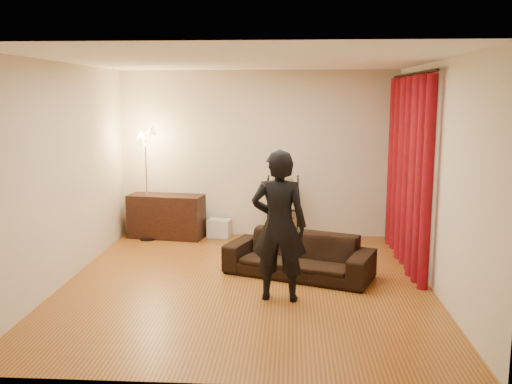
# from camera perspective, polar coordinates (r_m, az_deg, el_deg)

# --- Properties ---
(floor) EXTENTS (5.00, 5.00, 0.00)m
(floor) POSITION_cam_1_polar(r_m,az_deg,el_deg) (7.16, -0.96, -9.12)
(floor) COLOR #985A20
(floor) RESTS_ON ground
(ceiling) EXTENTS (5.00, 5.00, 0.00)m
(ceiling) POSITION_cam_1_polar(r_m,az_deg,el_deg) (6.78, -1.03, 13.01)
(ceiling) COLOR white
(ceiling) RESTS_ON ground
(wall_back) EXTENTS (5.00, 0.00, 5.00)m
(wall_back) POSITION_cam_1_polar(r_m,az_deg,el_deg) (9.32, 0.22, 3.80)
(wall_back) COLOR beige
(wall_back) RESTS_ON ground
(wall_front) EXTENTS (5.00, 0.00, 5.00)m
(wall_front) POSITION_cam_1_polar(r_m,az_deg,el_deg) (4.39, -3.57, -2.92)
(wall_front) COLOR beige
(wall_front) RESTS_ON ground
(wall_left) EXTENTS (0.00, 5.00, 5.00)m
(wall_left) POSITION_cam_1_polar(r_m,az_deg,el_deg) (7.37, -18.73, 1.71)
(wall_left) COLOR beige
(wall_left) RESTS_ON ground
(wall_right) EXTENTS (0.00, 5.00, 5.00)m
(wall_right) POSITION_cam_1_polar(r_m,az_deg,el_deg) (7.03, 17.62, 1.41)
(wall_right) COLOR beige
(wall_right) RESTS_ON ground
(curtain_rod) EXTENTS (0.04, 2.65, 0.04)m
(curtain_rod) POSITION_cam_1_polar(r_m,az_deg,el_deg) (8.04, 15.42, 11.30)
(curtain_rod) COLOR black
(curtain_rod) RESTS_ON wall_right
(curtain) EXTENTS (0.22, 2.65, 2.55)m
(curtain) POSITION_cam_1_polar(r_m,az_deg,el_deg) (8.10, 14.86, 2.05)
(curtain) COLOR maroon
(curtain) RESTS_ON ground
(sofa) EXTENTS (2.01, 1.35, 0.55)m
(sofa) POSITION_cam_1_polar(r_m,az_deg,el_deg) (7.39, 4.29, -6.31)
(sofa) COLOR black
(sofa) RESTS_ON ground
(person) EXTENTS (0.66, 0.47, 1.72)m
(person) POSITION_cam_1_polar(r_m,az_deg,el_deg) (6.39, 2.31, -3.40)
(person) COLOR black
(person) RESTS_ON ground
(media_cabinet) EXTENTS (1.26, 0.63, 0.71)m
(media_cabinet) POSITION_cam_1_polar(r_m,az_deg,el_deg) (9.41, -8.96, -2.41)
(media_cabinet) COLOR black
(media_cabinet) RESTS_ON ground
(storage_boxes) EXTENTS (0.39, 0.33, 0.30)m
(storage_boxes) POSITION_cam_1_polar(r_m,az_deg,el_deg) (9.39, -3.68, -3.62)
(storage_boxes) COLOR silver
(storage_boxes) RESTS_ON ground
(wire_shelf) EXTENTS (0.49, 0.35, 1.03)m
(wire_shelf) POSITION_cam_1_polar(r_m,az_deg,el_deg) (9.08, 2.70, -1.68)
(wire_shelf) COLOR black
(wire_shelf) RESTS_ON ground
(floor_lamp) EXTENTS (0.34, 0.34, 1.78)m
(floor_lamp) POSITION_cam_1_polar(r_m,az_deg,el_deg) (9.22, -10.89, 0.69)
(floor_lamp) COLOR silver
(floor_lamp) RESTS_ON ground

